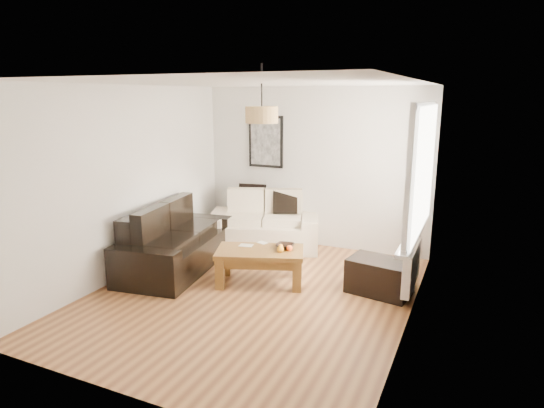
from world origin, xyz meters
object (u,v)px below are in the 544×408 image
at_px(ottoman, 380,276).
at_px(sofa_leather, 176,239).
at_px(loveseat_cream, 264,221).
at_px(coffee_table, 260,266).

bearing_deg(ottoman, sofa_leather, -173.43).
relative_size(sofa_leather, ottoman, 2.60).
bearing_deg(ottoman, loveseat_cream, 153.58).
relative_size(coffee_table, ottoman, 1.48).
distance_m(coffee_table, ottoman, 1.56).
bearing_deg(coffee_table, sofa_leather, 179.65).
bearing_deg(coffee_table, loveseat_cream, 113.54).
height_order(loveseat_cream, sofa_leather, loveseat_cream).
distance_m(loveseat_cream, ottoman, 2.39).
xyz_separation_m(coffee_table, ottoman, (1.52, 0.34, -0.01)).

